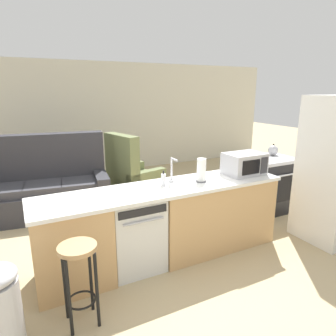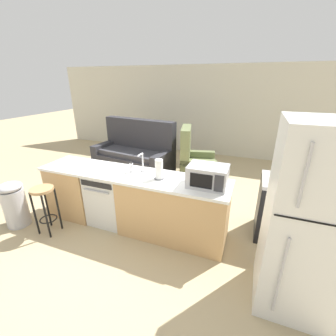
{
  "view_description": "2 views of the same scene",
  "coord_description": "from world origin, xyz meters",
  "views": [
    {
      "loc": [
        -1.31,
        -2.9,
        1.98
      ],
      "look_at": [
        0.56,
        0.73,
        0.9
      ],
      "focal_mm": 32.0,
      "sensor_mm": 36.0,
      "label": 1
    },
    {
      "loc": [
        1.77,
        -2.64,
        2.19
      ],
      "look_at": [
        0.59,
        0.41,
        0.9
      ],
      "focal_mm": 24.0,
      "sensor_mm": 36.0,
      "label": 2
    }
  ],
  "objects": [
    {
      "name": "ground_plane",
      "position": [
        0.0,
        0.0,
        0.0
      ],
      "size": [
        24.0,
        24.0,
        0.0
      ],
      "primitive_type": "plane",
      "color": "tan"
    },
    {
      "name": "armchair",
      "position": [
        0.55,
        2.21,
        0.35
      ],
      "size": [
        0.98,
        1.02,
        1.2
      ],
      "color": "#667047",
      "rests_on": "ground_plane"
    },
    {
      "name": "stove_range",
      "position": [
        2.35,
        0.55,
        0.45
      ],
      "size": [
        0.76,
        0.68,
        0.9
      ],
      "color": "black",
      "rests_on": "ground_plane"
    },
    {
      "name": "paper_towel_roll",
      "position": [
        0.62,
        -0.02,
        1.04
      ],
      "size": [
        0.14,
        0.14,
        0.28
      ],
      "color": "#4C4C51",
      "rests_on": "kitchen_counter"
    },
    {
      "name": "kitchen_counter",
      "position": [
        0.24,
        0.0,
        0.42
      ],
      "size": [
        2.94,
        0.66,
        0.9
      ],
      "color": "tan",
      "rests_on": "ground_plane"
    },
    {
      "name": "microwave",
      "position": [
        1.3,
        -0.0,
        1.04
      ],
      "size": [
        0.5,
        0.37,
        0.28
      ],
      "color": "#B7B7BC",
      "rests_on": "kitchen_counter"
    },
    {
      "name": "wall_back",
      "position": [
        0.3,
        4.2,
        1.3
      ],
      "size": [
        10.0,
        0.06,
        2.6
      ],
      "color": "beige",
      "rests_on": "ground_plane"
    },
    {
      "name": "soap_bottle",
      "position": [
        0.15,
        0.05,
        0.97
      ],
      "size": [
        0.06,
        0.06,
        0.18
      ],
      "color": "silver",
      "rests_on": "kitchen_counter"
    },
    {
      "name": "refrigerator",
      "position": [
        2.35,
        -0.55,
        0.95
      ],
      "size": [
        0.72,
        0.73,
        1.91
      ],
      "color": "silver",
      "rests_on": "ground_plane"
    },
    {
      "name": "bar_stool",
      "position": [
        -0.96,
        -0.6,
        0.54
      ],
      "size": [
        0.32,
        0.32,
        0.74
      ],
      "color": "tan",
      "rests_on": "ground_plane"
    },
    {
      "name": "kettle",
      "position": [
        2.52,
        0.68,
        0.99
      ],
      "size": [
        0.21,
        0.17,
        0.19
      ],
      "color": "#B2B2B7",
      "rests_on": "stove_range"
    },
    {
      "name": "dishwasher",
      "position": [
        -0.25,
        -0.0,
        0.42
      ],
      "size": [
        0.58,
        0.61,
        0.84
      ],
      "color": "silver",
      "rests_on": "ground_plane"
    },
    {
      "name": "sink_faucet",
      "position": [
        0.3,
        0.12,
        1.03
      ],
      "size": [
        0.07,
        0.18,
        0.3
      ],
      "color": "silver",
      "rests_on": "kitchen_counter"
    },
    {
      "name": "couch",
      "position": [
        -0.98,
        2.17,
        0.39
      ],
      "size": [
        2.11,
        1.17,
        1.27
      ],
      "color": "#2D2D33",
      "rests_on": "ground_plane"
    }
  ]
}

